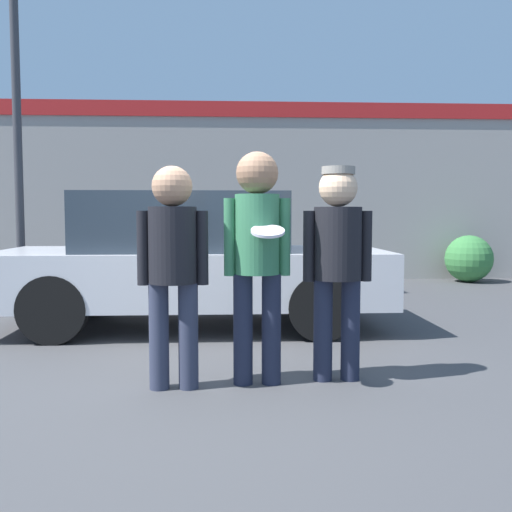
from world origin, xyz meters
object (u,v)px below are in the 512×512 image
object	(u,v)px
person_right	(337,252)
shrub	(469,259)
person_middle_with_frisbee	(257,245)
person_left	(173,257)
parked_car_near	(190,260)
street_lamp	(33,31)

from	to	relation	value
person_right	shrub	size ratio (longest dim) A/B	1.84
person_middle_with_frisbee	person_left	bearing A→B (deg)	-172.56
person_middle_with_frisbee	parked_car_near	distance (m)	2.41
street_lamp	person_right	bearing A→B (deg)	-47.75
person_middle_with_frisbee	person_right	bearing A→B (deg)	6.65
person_left	shrub	size ratio (longest dim) A/B	1.83
person_left	person_middle_with_frisbee	size ratio (longest dim) A/B	0.93
person_right	parked_car_near	world-z (taller)	person_right
person_left	street_lamp	bearing A→B (deg)	119.32
person_middle_with_frisbee	shrub	distance (m)	7.92
person_middle_with_frisbee	person_right	distance (m)	0.64
person_right	shrub	bearing A→B (deg)	58.95
person_middle_with_frisbee	street_lamp	bearing A→B (deg)	126.23
person_right	parked_car_near	size ratio (longest dim) A/B	0.38
person_right	parked_car_near	xyz separation A→B (m)	(-1.29, 2.23, -0.24)
person_middle_with_frisbee	shrub	bearing A→B (deg)	55.28
person_middle_with_frisbee	street_lamp	size ratio (longest dim) A/B	0.28
parked_car_near	person_middle_with_frisbee	bearing A→B (deg)	-74.12
person_left	person_middle_with_frisbee	world-z (taller)	person_middle_with_frisbee
parked_car_near	person_right	bearing A→B (deg)	-59.91
person_middle_with_frisbee	parked_car_near	bearing A→B (deg)	105.88
person_left	shrub	world-z (taller)	person_left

